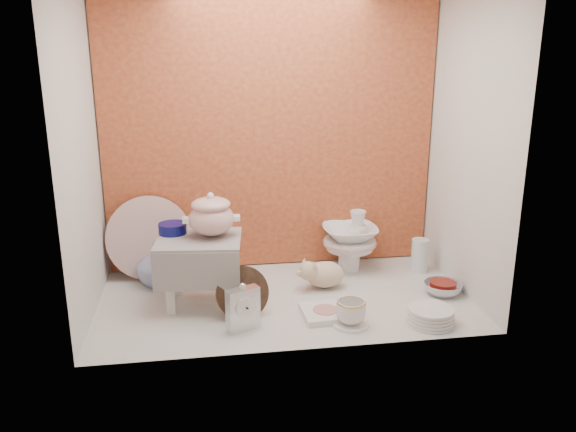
# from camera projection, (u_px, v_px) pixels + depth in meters

# --- Properties ---
(ground) EXTENTS (1.80, 1.80, 0.00)m
(ground) POSITION_uv_depth(u_px,v_px,m) (285.00, 299.00, 2.87)
(ground) COLOR silver
(ground) RESTS_ON ground
(niche_shell) EXTENTS (1.86, 1.03, 1.53)m
(niche_shell) POSITION_uv_depth(u_px,v_px,m) (279.00, 104.00, 2.78)
(niche_shell) COLOR #C66B31
(niche_shell) RESTS_ON ground
(step_stool) EXTENTS (0.42, 0.37, 0.33)m
(step_stool) POSITION_uv_depth(u_px,v_px,m) (200.00, 271.00, 2.78)
(step_stool) COLOR silver
(step_stool) RESTS_ON ground
(soup_tureen) EXTENTS (0.32, 0.32, 0.22)m
(soup_tureen) POSITION_uv_depth(u_px,v_px,m) (211.00, 214.00, 2.73)
(soup_tureen) COLOR white
(soup_tureen) RESTS_ON step_stool
(cobalt_bowl) EXTENTS (0.16, 0.16, 0.05)m
(cobalt_bowl) POSITION_uv_depth(u_px,v_px,m) (173.00, 228.00, 2.80)
(cobalt_bowl) COLOR #0B0D53
(cobalt_bowl) RESTS_ON step_stool
(floral_platter) EXTENTS (0.46, 0.17, 0.44)m
(floral_platter) POSITION_uv_depth(u_px,v_px,m) (149.00, 238.00, 3.08)
(floral_platter) COLOR white
(floral_platter) RESTS_ON ground
(blue_white_vase) EXTENTS (0.24, 0.24, 0.23)m
(blue_white_vase) POSITION_uv_depth(u_px,v_px,m) (157.00, 264.00, 3.02)
(blue_white_vase) COLOR white
(blue_white_vase) RESTS_ON ground
(lacquer_tray) EXTENTS (0.26, 0.14, 0.24)m
(lacquer_tray) POSITION_uv_depth(u_px,v_px,m) (243.00, 293.00, 2.66)
(lacquer_tray) COLOR black
(lacquer_tray) RESTS_ON ground
(mantel_clock) EXTENTS (0.15, 0.11, 0.21)m
(mantel_clock) POSITION_uv_depth(u_px,v_px,m) (243.00, 307.00, 2.54)
(mantel_clock) COLOR silver
(mantel_clock) RESTS_ON ground
(plush_pig) EXTENTS (0.27, 0.21, 0.15)m
(plush_pig) POSITION_uv_depth(u_px,v_px,m) (325.00, 274.00, 2.99)
(plush_pig) COLOR beige
(plush_pig) RESTS_ON ground
(teacup_saucer) EXTENTS (0.18, 0.18, 0.01)m
(teacup_saucer) POSITION_uv_depth(u_px,v_px,m) (350.00, 324.00, 2.60)
(teacup_saucer) COLOR white
(teacup_saucer) RESTS_ON ground
(gold_rim_teacup) EXTENTS (0.17, 0.17, 0.11)m
(gold_rim_teacup) POSITION_uv_depth(u_px,v_px,m) (351.00, 312.00, 2.59)
(gold_rim_teacup) COLOR white
(gold_rim_teacup) RESTS_ON teacup_saucer
(lattice_dish) EXTENTS (0.22, 0.22, 0.03)m
(lattice_dish) POSITION_uv_depth(u_px,v_px,m) (326.00, 313.00, 2.69)
(lattice_dish) COLOR white
(lattice_dish) RESTS_ON ground
(dinner_plate_stack) EXTENTS (0.26, 0.26, 0.07)m
(dinner_plate_stack) POSITION_uv_depth(u_px,v_px,m) (430.00, 316.00, 2.61)
(dinner_plate_stack) COLOR white
(dinner_plate_stack) RESTS_ON ground
(crystal_bowl) EXTENTS (0.20, 0.20, 0.06)m
(crystal_bowl) POSITION_uv_depth(u_px,v_px,m) (443.00, 288.00, 2.92)
(crystal_bowl) COLOR silver
(crystal_bowl) RESTS_ON ground
(clear_glass_vase) EXTENTS (0.10, 0.10, 0.19)m
(clear_glass_vase) POSITION_uv_depth(u_px,v_px,m) (420.00, 256.00, 3.19)
(clear_glass_vase) COLOR silver
(clear_glass_vase) RESTS_ON ground
(porcelain_tower) EXTENTS (0.35, 0.35, 0.34)m
(porcelain_tower) POSITION_uv_depth(u_px,v_px,m) (350.00, 240.00, 3.20)
(porcelain_tower) COLOR white
(porcelain_tower) RESTS_ON ground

